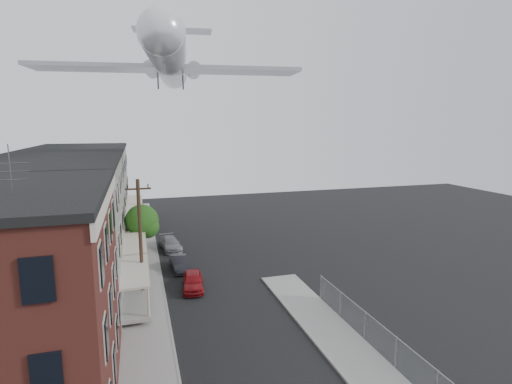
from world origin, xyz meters
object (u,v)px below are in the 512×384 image
car_near (193,281)px  car_mid (179,263)px  utility_pole (140,238)px  street_tree (143,222)px  car_far (170,244)px  airplane (170,61)px

car_near → car_mid: 4.54m
car_near → car_mid: bearing=104.6°
utility_pole → street_tree: bearing=88.1°
utility_pole → car_far: (2.96, 11.45, -4.04)m
car_mid → airplane: bearing=84.3°
utility_pole → airplane: (3.39, 9.85, 14.00)m
utility_pole → car_near: bearing=9.2°
car_near → airplane: airplane is taller
street_tree → car_mid: street_tree is taller
street_tree → car_far: street_tree is taller
car_near → utility_pole: bearing=-163.7°
car_near → airplane: size_ratio=0.15×
street_tree → car_mid: (2.88, -4.81, -2.82)m
utility_pole → airplane: bearing=71.0°
street_tree → airplane: 15.53m
airplane → street_tree: bearing=178.6°
car_far → airplane: bearing=-81.9°
car_far → car_near: bearing=-92.5°
car_mid → street_tree: bearing=117.5°
car_near → car_far: bearing=101.5°
street_tree → airplane: (3.06, -0.08, 15.22)m
utility_pole → street_tree: utility_pole is taller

